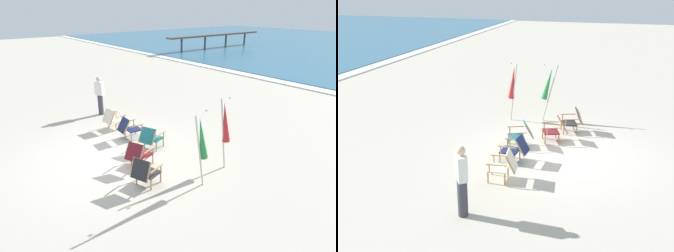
# 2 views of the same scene
# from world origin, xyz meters

# --- Properties ---
(ground_plane) EXTENTS (80.00, 80.00, 0.00)m
(ground_plane) POSITION_xyz_m (0.00, 0.00, 0.00)
(ground_plane) COLOR #B7AF9E
(beach_chair_far_center) EXTENTS (0.81, 0.91, 0.78)m
(beach_chair_far_center) POSITION_xyz_m (0.90, 0.24, 0.42)
(beach_chair_far_center) COLOR maroon
(beach_chair_far_center) RESTS_ON ground
(beach_chair_front_left) EXTENTS (0.82, 0.92, 0.78)m
(beach_chair_front_left) POSITION_xyz_m (0.18, 1.17, 0.42)
(beach_chair_front_left) COLOR #196066
(beach_chair_front_left) RESTS_ON ground
(beach_chair_back_right) EXTENTS (0.65, 0.79, 0.80)m
(beach_chair_back_right) POSITION_xyz_m (-2.08, 1.03, 0.43)
(beach_chair_back_right) COLOR beige
(beach_chair_back_right) RESTS_ON ground
(beach_chair_back_left) EXTENTS (0.63, 0.79, 0.78)m
(beach_chair_back_left) POSITION_xyz_m (-0.97, 1.04, 0.42)
(beach_chair_back_left) COLOR #19234C
(beach_chair_back_left) RESTS_ON ground
(beach_chair_front_right) EXTENTS (0.77, 0.83, 0.82)m
(beach_chair_front_right) POSITION_xyz_m (1.86, -0.18, 0.43)
(beach_chair_front_right) COLOR #28282D
(beach_chair_front_right) RESTS_ON ground
(umbrella_furled_red) EXTENTS (0.33, 0.40, 2.12)m
(umbrella_furled_red) POSITION_xyz_m (2.43, 2.10, 1.39)
(umbrella_furled_red) COLOR #B7B2A8
(umbrella_furled_red) RESTS_ON ground
(umbrella_furled_green) EXTENTS (0.33, 0.59, 2.08)m
(umbrella_furled_green) POSITION_xyz_m (2.77, 0.89, 1.36)
(umbrella_furled_green) COLOR #B7B2A8
(umbrella_furled_green) RESTS_ON ground
(person_near_chairs) EXTENTS (0.39, 0.36, 1.63)m
(person_near_chairs) POSITION_xyz_m (-3.89, 1.41, 0.84)
(person_near_chairs) COLOR #383842
(person_near_chairs) RESTS_ON ground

